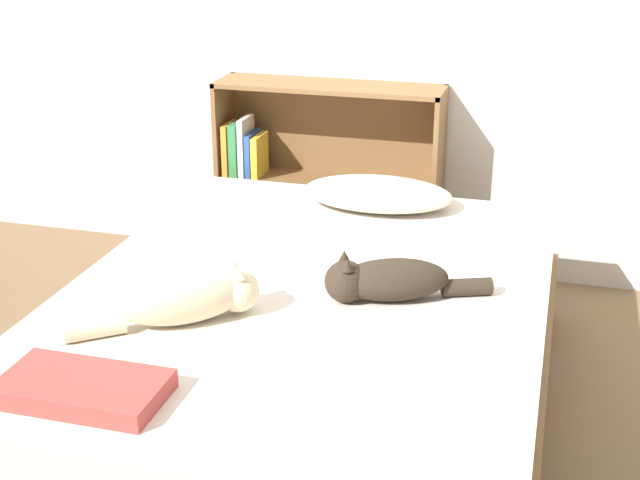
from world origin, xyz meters
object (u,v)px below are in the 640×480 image
pillow (377,193)px  cat_light (190,297)px  bookshelf (322,174)px  bed (307,356)px  cat_dark (385,280)px

pillow → cat_light: 1.14m
bookshelf → bed: bearing=-76.7°
cat_dark → bookshelf: 1.37m
pillow → bookshelf: bookshelf is taller
cat_light → cat_dark: bearing=-8.3°
pillow → cat_dark: size_ratio=1.19×
pillow → cat_light: size_ratio=1.22×
cat_dark → pillow: bearing=-97.9°
pillow → bookshelf: size_ratio=0.60×
pillow → cat_light: (-0.31, -1.10, 0.02)m
bed → cat_light: (-0.25, -0.31, 0.32)m
bookshelf → pillow: bearing=-52.1°
cat_light → bookshelf: 1.55m
cat_light → bookshelf: bookshelf is taller
cat_light → bed: bearing=12.2°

